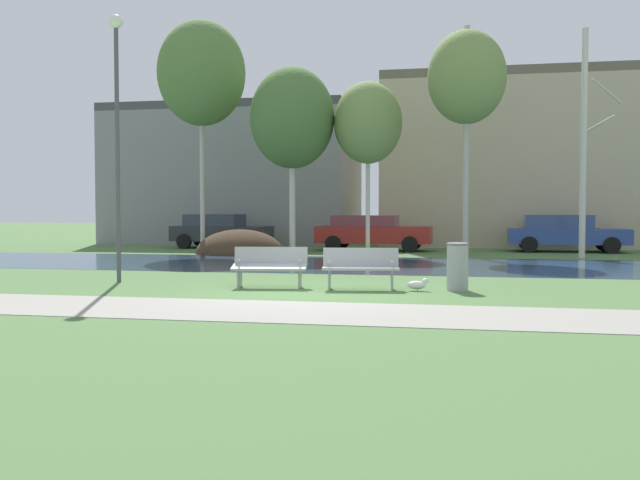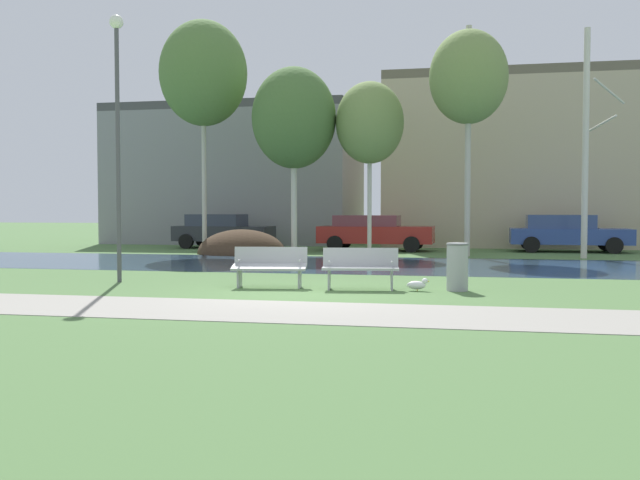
{
  "view_description": "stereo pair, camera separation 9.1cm",
  "coord_description": "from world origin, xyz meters",
  "px_view_note": "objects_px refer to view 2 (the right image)",
  "views": [
    {
      "loc": [
        2.93,
        -13.4,
        1.67
      ],
      "look_at": [
        -0.05,
        1.88,
        1.0
      ],
      "focal_mm": 39.1,
      "sensor_mm": 36.0,
      "label": 1
    },
    {
      "loc": [
        3.02,
        -13.38,
        1.67
      ],
      "look_at": [
        -0.05,
        1.88,
        1.0
      ],
      "focal_mm": 39.1,
      "sensor_mm": 36.0,
      "label": 2
    }
  ],
  "objects_px": {
    "parked_van_nearest_dark": "(222,230)",
    "parked_hatch_third_blue": "(567,232)",
    "bench_right": "(360,267)",
    "bench_left": "(270,266)",
    "seagull": "(418,285)",
    "streetlamp": "(117,108)",
    "trash_bin": "(457,266)",
    "parked_sedan_second_red": "(374,232)"
  },
  "relations": [
    {
      "from": "parked_van_nearest_dark",
      "to": "parked_hatch_third_blue",
      "type": "distance_m",
      "value": 14.46
    },
    {
      "from": "bench_right",
      "to": "bench_left",
      "type": "bearing_deg",
      "value": 180.0
    },
    {
      "from": "seagull",
      "to": "streetlamp",
      "type": "relative_size",
      "value": 0.08
    },
    {
      "from": "trash_bin",
      "to": "seagull",
      "type": "distance_m",
      "value": 0.92
    },
    {
      "from": "streetlamp",
      "to": "parked_hatch_third_blue",
      "type": "bearing_deg",
      "value": 50.06
    },
    {
      "from": "parked_van_nearest_dark",
      "to": "parked_hatch_third_blue",
      "type": "bearing_deg",
      "value": -0.19
    },
    {
      "from": "bench_right",
      "to": "parked_van_nearest_dark",
      "type": "relative_size",
      "value": 0.39
    },
    {
      "from": "bench_right",
      "to": "parked_sedan_second_red",
      "type": "relative_size",
      "value": 0.35
    },
    {
      "from": "seagull",
      "to": "parked_van_nearest_dark",
      "type": "height_order",
      "value": "parked_van_nearest_dark"
    },
    {
      "from": "bench_right",
      "to": "seagull",
      "type": "xyz_separation_m",
      "value": [
        1.2,
        -0.06,
        -0.34
      ]
    },
    {
      "from": "bench_left",
      "to": "streetlamp",
      "type": "relative_size",
      "value": 0.27
    },
    {
      "from": "trash_bin",
      "to": "parked_van_nearest_dark",
      "type": "distance_m",
      "value": 17.76
    },
    {
      "from": "bench_left",
      "to": "bench_right",
      "type": "xyz_separation_m",
      "value": [
        1.98,
        0.0,
        0.0
      ]
    },
    {
      "from": "seagull",
      "to": "bench_left",
      "type": "bearing_deg",
      "value": 179.01
    },
    {
      "from": "trash_bin",
      "to": "streetlamp",
      "type": "distance_m",
      "value": 8.47
    },
    {
      "from": "parked_van_nearest_dark",
      "to": "bench_right",
      "type": "bearing_deg",
      "value": -60.79
    },
    {
      "from": "seagull",
      "to": "bench_right",
      "type": "bearing_deg",
      "value": 177.37
    },
    {
      "from": "bench_right",
      "to": "parked_sedan_second_red",
      "type": "distance_m",
      "value": 14.07
    },
    {
      "from": "parked_van_nearest_dark",
      "to": "parked_sedan_second_red",
      "type": "xyz_separation_m",
      "value": [
        6.81,
        -0.7,
        -0.0
      ]
    },
    {
      "from": "trash_bin",
      "to": "parked_sedan_second_red",
      "type": "height_order",
      "value": "parked_sedan_second_red"
    },
    {
      "from": "parked_van_nearest_dark",
      "to": "parked_sedan_second_red",
      "type": "relative_size",
      "value": 0.91
    },
    {
      "from": "seagull",
      "to": "parked_hatch_third_blue",
      "type": "height_order",
      "value": "parked_hatch_third_blue"
    },
    {
      "from": "bench_left",
      "to": "parked_sedan_second_red",
      "type": "height_order",
      "value": "parked_sedan_second_red"
    },
    {
      "from": "bench_right",
      "to": "seagull",
      "type": "distance_m",
      "value": 1.25
    },
    {
      "from": "bench_left",
      "to": "bench_right",
      "type": "distance_m",
      "value": 1.98
    },
    {
      "from": "trash_bin",
      "to": "parked_hatch_third_blue",
      "type": "relative_size",
      "value": 0.21
    },
    {
      "from": "parked_hatch_third_blue",
      "to": "streetlamp",
      "type": "bearing_deg",
      "value": -129.94
    },
    {
      "from": "parked_sedan_second_red",
      "to": "parked_hatch_third_blue",
      "type": "xyz_separation_m",
      "value": [
        7.66,
        0.66,
        -0.0
      ]
    },
    {
      "from": "trash_bin",
      "to": "streetlamp",
      "type": "bearing_deg",
      "value": 178.45
    },
    {
      "from": "bench_left",
      "to": "parked_van_nearest_dark",
      "type": "bearing_deg",
      "value": 113.0
    },
    {
      "from": "streetlamp",
      "to": "parked_sedan_second_red",
      "type": "relative_size",
      "value": 1.3
    },
    {
      "from": "streetlamp",
      "to": "parked_sedan_second_red",
      "type": "height_order",
      "value": "streetlamp"
    },
    {
      "from": "bench_right",
      "to": "trash_bin",
      "type": "relative_size",
      "value": 1.67
    },
    {
      "from": "streetlamp",
      "to": "parked_van_nearest_dark",
      "type": "xyz_separation_m",
      "value": [
        -2.52,
        14.32,
        -3.23
      ]
    },
    {
      "from": "bench_right",
      "to": "streetlamp",
      "type": "bearing_deg",
      "value": 176.18
    },
    {
      "from": "streetlamp",
      "to": "parked_hatch_third_blue",
      "type": "distance_m",
      "value": 18.89
    },
    {
      "from": "seagull",
      "to": "parked_sedan_second_red",
      "type": "bearing_deg",
      "value": 100.52
    },
    {
      "from": "bench_left",
      "to": "streetlamp",
      "type": "height_order",
      "value": "streetlamp"
    },
    {
      "from": "parked_van_nearest_dark",
      "to": "bench_left",
      "type": "bearing_deg",
      "value": -67.0
    },
    {
      "from": "bench_right",
      "to": "parked_hatch_third_blue",
      "type": "xyz_separation_m",
      "value": [
        6.25,
        14.65,
        0.31
      ]
    },
    {
      "from": "parked_van_nearest_dark",
      "to": "parked_sedan_second_red",
      "type": "bearing_deg",
      "value": -5.91
    },
    {
      "from": "bench_left",
      "to": "bench_right",
      "type": "relative_size",
      "value": 1.0
    }
  ]
}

